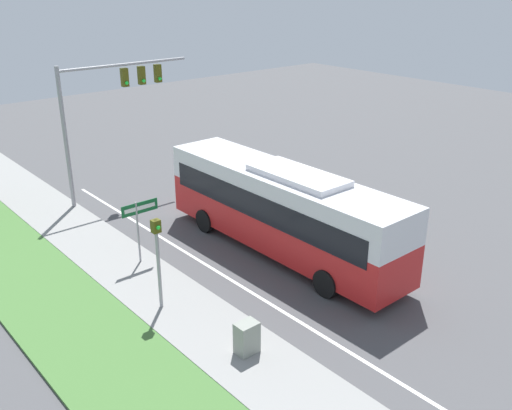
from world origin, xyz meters
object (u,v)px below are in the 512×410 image
bus (281,206)px  street_sign (139,219)px  signal_gantry (108,99)px  pedestrian_signal (158,250)px  utility_cabinet (247,338)px

bus → street_sign: 5.67m
signal_gantry → pedestrian_signal: size_ratio=2.07×
bus → street_sign: size_ratio=4.45×
bus → pedestrian_signal: bus is taller
bus → street_sign: bus is taller
bus → utility_cabinet: bearing=-141.1°
pedestrian_signal → street_sign: (1.23, 3.42, -0.34)m
signal_gantry → street_sign: (-2.75, -7.32, -3.16)m
bus → utility_cabinet: (-5.55, -4.47, -1.41)m
bus → signal_gantry: size_ratio=1.70×
utility_cabinet → street_sign: bearing=85.0°
street_sign → utility_cabinet: size_ratio=2.59×
street_sign → pedestrian_signal: bearing=-109.8°
pedestrian_signal → utility_cabinet: size_ratio=3.29×
street_sign → utility_cabinet: street_sign is taller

